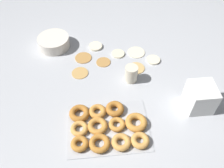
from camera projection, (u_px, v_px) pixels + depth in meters
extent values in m
plane|color=#B2B5BA|center=(117.00, 72.00, 1.46)|extent=(3.00, 3.00, 0.00)
cylinder|color=beige|center=(136.00, 52.00, 1.57)|extent=(0.11, 0.11, 0.01)
cylinder|color=#B27F42|center=(83.00, 58.00, 1.54)|extent=(0.11, 0.11, 0.01)
cylinder|color=#B27F42|center=(103.00, 62.00, 1.51)|extent=(0.09, 0.09, 0.01)
cylinder|color=tan|center=(136.00, 68.00, 1.48)|extent=(0.10, 0.10, 0.01)
cylinder|color=beige|center=(118.00, 54.00, 1.56)|extent=(0.09, 0.09, 0.01)
cylinder|color=beige|center=(95.00, 46.00, 1.61)|extent=(0.09, 0.09, 0.01)
cylinder|color=tan|center=(80.00, 73.00, 1.45)|extent=(0.10, 0.10, 0.01)
cylinder|color=beige|center=(153.00, 60.00, 1.52)|extent=(0.09, 0.09, 0.01)
cube|color=#ADAFB5|center=(108.00, 127.00, 1.20)|extent=(0.41, 0.30, 0.01)
torus|color=#B7752D|center=(80.00, 144.00, 1.12)|extent=(0.09, 0.09, 0.03)
torus|color=#B7752D|center=(100.00, 143.00, 1.12)|extent=(0.10, 0.10, 0.03)
torus|color=#D19347|center=(121.00, 142.00, 1.13)|extent=(0.09, 0.09, 0.03)
torus|color=#D19347|center=(140.00, 140.00, 1.13)|extent=(0.09, 0.09, 0.03)
torus|color=#D19347|center=(79.00, 129.00, 1.18)|extent=(0.09, 0.09, 0.03)
torus|color=#C68438|center=(98.00, 126.00, 1.18)|extent=(0.10, 0.10, 0.03)
torus|color=#C68438|center=(117.00, 124.00, 1.19)|extent=(0.08, 0.08, 0.03)
torus|color=#C68438|center=(136.00, 122.00, 1.20)|extent=(0.11, 0.11, 0.03)
torus|color=#AD6B28|center=(79.00, 113.00, 1.23)|extent=(0.11, 0.11, 0.03)
torus|color=#C68438|center=(98.00, 111.00, 1.24)|extent=(0.09, 0.09, 0.03)
torus|color=#AD6B28|center=(115.00, 109.00, 1.25)|extent=(0.10, 0.10, 0.03)
cylinder|color=silver|center=(54.00, 42.00, 1.59)|extent=(0.21, 0.21, 0.07)
cube|color=white|center=(197.00, 104.00, 1.28)|extent=(0.13, 0.14, 0.03)
cube|color=white|center=(199.00, 101.00, 1.26)|extent=(0.13, 0.14, 0.03)
cube|color=white|center=(200.00, 97.00, 1.24)|extent=(0.13, 0.14, 0.03)
cube|color=white|center=(202.00, 94.00, 1.21)|extent=(0.13, 0.14, 0.03)
cube|color=white|center=(204.00, 90.00, 1.19)|extent=(0.13, 0.14, 0.03)
cylinder|color=beige|center=(131.00, 74.00, 1.38)|extent=(0.07, 0.07, 0.10)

